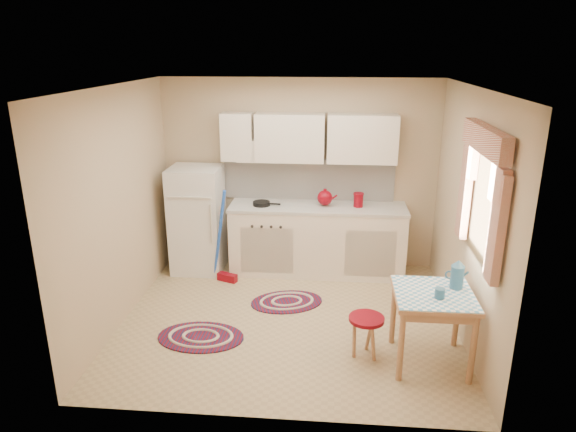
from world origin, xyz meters
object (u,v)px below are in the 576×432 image
object	(u,v)px
fridge	(197,220)
table	(431,328)
base_cabinets	(317,241)
stool	(366,337)

from	to	relation	value
fridge	table	xyz separation A→B (m)	(2.71, -1.93, -0.34)
fridge	table	bearing A→B (deg)	-35.51
fridge	base_cabinets	world-z (taller)	fridge
base_cabinets	table	size ratio (longest dim) A/B	3.12
table	stool	distance (m)	0.61
table	stool	size ratio (longest dim) A/B	1.71
base_cabinets	table	world-z (taller)	base_cabinets
base_cabinets	fridge	bearing A→B (deg)	-178.18
fridge	base_cabinets	distance (m)	1.60
table	base_cabinets	bearing A→B (deg)	119.70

